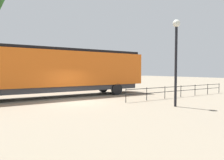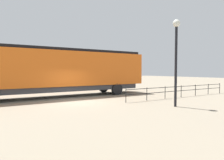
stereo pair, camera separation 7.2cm
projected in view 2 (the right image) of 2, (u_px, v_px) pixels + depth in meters
The scene contains 4 objects.
ground_plane at pixel (77, 102), 14.42m from camera, with size 120.00×120.00×0.00m, color gray.
locomotive at pixel (66, 70), 17.48m from camera, with size 2.99×16.12×4.20m.
lamp_post at pixel (176, 48), 12.40m from camera, with size 0.47×0.47×5.50m.
platform_fence at pixel (181, 89), 17.15m from camera, with size 0.05×11.88×1.01m.
Camera 2 is at (13.56, -5.29, 2.27)m, focal length 31.56 mm.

